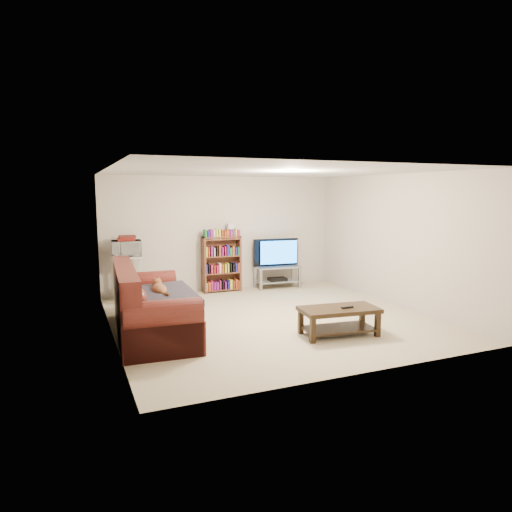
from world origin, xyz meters
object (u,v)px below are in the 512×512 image
sofa (147,311)px  bookshelf (222,263)px  coffee_table (339,316)px  tv_stand (277,273)px

sofa → bookshelf: size_ratio=2.10×
sofa → bookshelf: bookshelf is taller
coffee_table → bookshelf: 3.55m
sofa → tv_stand: size_ratio=2.49×
sofa → bookshelf: (1.93, 2.35, 0.25)m
bookshelf → coffee_table: bearing=-78.9°
coffee_table → sofa: bearing=162.8°
sofa → coffee_table: sofa is taller
sofa → tv_stand: sofa is taller
tv_stand → bookshelf: size_ratio=0.84×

